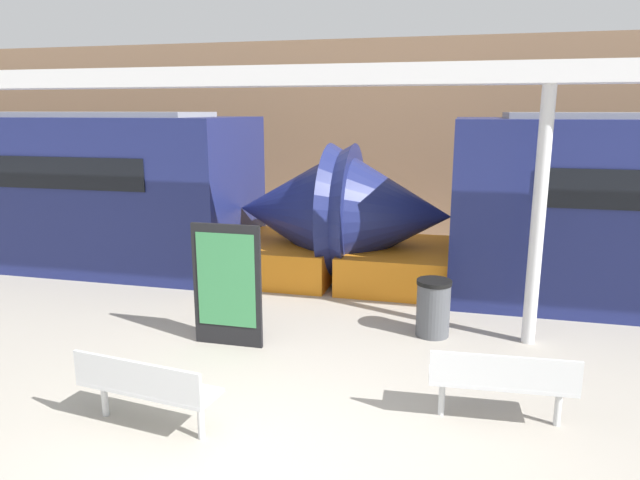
{
  "coord_description": "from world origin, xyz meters",
  "views": [
    {
      "loc": [
        1.76,
        -4.4,
        3.24
      ],
      "look_at": [
        -0.17,
        3.41,
        1.4
      ],
      "focal_mm": 32.0,
      "sensor_mm": 36.0,
      "label": 1
    }
  ],
  "objects_px": {
    "bench_near": "(144,385)",
    "bench_far": "(502,379)",
    "trash_bin": "(433,308)",
    "support_column_near": "(538,219)",
    "poster_board": "(227,285)"
  },
  "relations": [
    {
      "from": "bench_far",
      "to": "trash_bin",
      "type": "bearing_deg",
      "value": 106.14
    },
    {
      "from": "bench_far",
      "to": "poster_board",
      "type": "height_order",
      "value": "poster_board"
    },
    {
      "from": "bench_far",
      "to": "support_column_near",
      "type": "height_order",
      "value": "support_column_near"
    },
    {
      "from": "bench_far",
      "to": "support_column_near",
      "type": "distance_m",
      "value": 2.74
    },
    {
      "from": "bench_far",
      "to": "poster_board",
      "type": "xyz_separation_m",
      "value": [
        -3.59,
        1.26,
        0.37
      ]
    },
    {
      "from": "trash_bin",
      "to": "support_column_near",
      "type": "xyz_separation_m",
      "value": [
        1.34,
        0.07,
        1.36
      ]
    },
    {
      "from": "bench_near",
      "to": "bench_far",
      "type": "bearing_deg",
      "value": 23.4
    },
    {
      "from": "bench_far",
      "to": "trash_bin",
      "type": "xyz_separation_m",
      "value": [
        -0.82,
        2.3,
        -0.08
      ]
    },
    {
      "from": "bench_near",
      "to": "support_column_near",
      "type": "relative_size",
      "value": 0.44
    },
    {
      "from": "support_column_near",
      "to": "bench_far",
      "type": "bearing_deg",
      "value": -102.53
    },
    {
      "from": "bench_far",
      "to": "poster_board",
      "type": "distance_m",
      "value": 3.82
    },
    {
      "from": "bench_near",
      "to": "bench_far",
      "type": "xyz_separation_m",
      "value": [
        3.54,
        1.01,
        -0.0
      ]
    },
    {
      "from": "bench_far",
      "to": "poster_board",
      "type": "bearing_deg",
      "value": 157.28
    },
    {
      "from": "bench_near",
      "to": "poster_board",
      "type": "distance_m",
      "value": 2.3
    },
    {
      "from": "bench_near",
      "to": "bench_far",
      "type": "distance_m",
      "value": 3.68
    }
  ]
}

